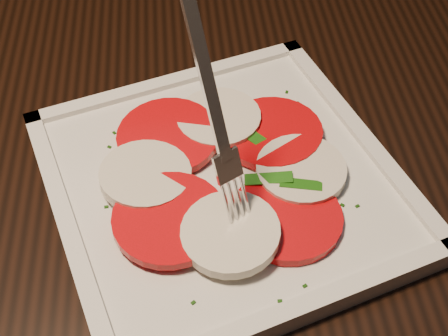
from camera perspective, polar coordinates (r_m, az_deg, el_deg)
name	(u,v)px	position (r m, az deg, el deg)	size (l,w,h in m)	color
ground	(188,300)	(1.36, -3.28, -11.92)	(6.00, 6.00, 0.00)	black
table	(136,231)	(0.66, -8.02, -5.70)	(1.23, 0.85, 0.75)	black
plate	(224,185)	(0.55, 0.00, -1.55)	(0.29, 0.29, 0.01)	silver
caprese_salad	(224,173)	(0.54, 0.00, -0.46)	(0.22, 0.24, 0.02)	red
fork	(206,99)	(0.45, -1.64, 6.28)	(0.03, 0.07, 0.19)	white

